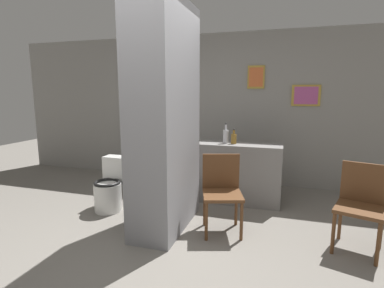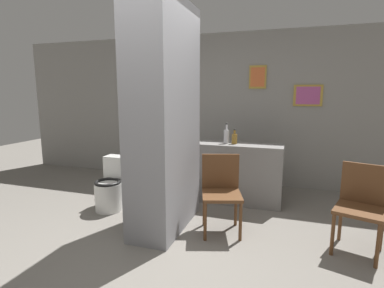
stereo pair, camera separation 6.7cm
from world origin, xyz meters
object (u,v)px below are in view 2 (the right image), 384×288
(toilet, at_px, (111,187))
(bicycle, at_px, (163,173))
(bottle_tall, at_px, (226,136))
(chair_by_doorway, at_px, (361,204))
(chair_near_pillar, at_px, (221,189))

(toilet, height_order, bicycle, toilet)
(toilet, distance_m, bottle_tall, 1.79)
(bicycle, relative_size, bottle_tall, 5.40)
(bicycle, xyz_separation_m, bottle_tall, (0.98, 0.05, 0.64))
(chair_by_doorway, xyz_separation_m, bicycle, (-2.57, 0.94, -0.16))
(toilet, height_order, chair_near_pillar, chair_near_pillar)
(bottle_tall, bearing_deg, toilet, -150.72)
(chair_by_doorway, bearing_deg, bottle_tall, 166.25)
(chair_near_pillar, relative_size, bottle_tall, 2.94)
(bicycle, distance_m, bottle_tall, 1.17)
(chair_by_doorway, distance_m, bicycle, 2.74)
(chair_by_doorway, bearing_deg, toilet, -165.26)
(toilet, bearing_deg, bicycle, 58.66)
(toilet, height_order, chair_by_doorway, chair_by_doorway)
(chair_near_pillar, bearing_deg, toilet, 156.36)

